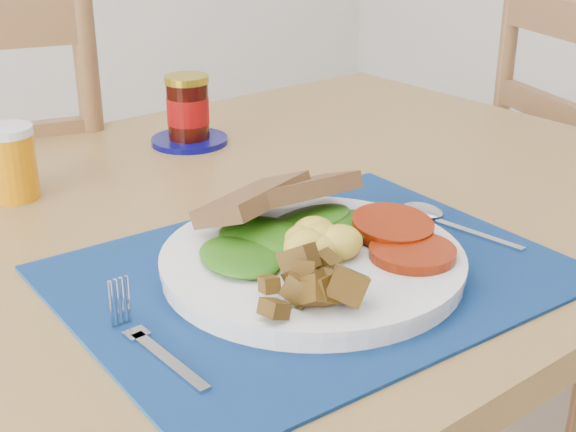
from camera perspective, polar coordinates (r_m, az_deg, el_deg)
name	(u,v)px	position (r m, az deg, el deg)	size (l,w,h in m)	color
table	(204,281)	(1.01, -6.01, -4.60)	(1.40, 0.90, 0.75)	brown
placemat	(312,273)	(0.84, 1.73, -4.11)	(0.50, 0.39, 0.00)	black
breakfast_plate	(311,256)	(0.82, 1.63, -2.88)	(0.31, 0.31, 0.08)	silver
fork	(148,344)	(0.72, -9.93, -8.93)	(0.02, 0.16, 0.00)	#B2B5BA
spoon	(440,219)	(0.97, 10.73, -0.23)	(0.04, 0.17, 0.00)	#B2B5BA
juice_glass	(11,165)	(1.08, -19.11, 3.47)	(0.06, 0.06, 0.09)	#CE7705
jam_on_saucer	(188,114)	(1.25, -7.11, 7.22)	(0.12, 0.12, 0.11)	#050659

